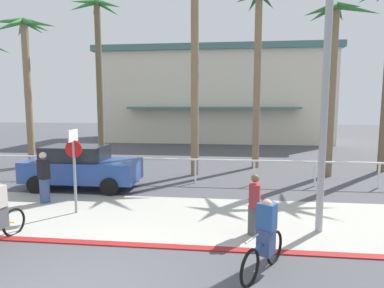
{
  "coord_description": "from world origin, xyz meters",
  "views": [
    {
      "loc": [
        2.63,
        -4.99,
        3.32
      ],
      "look_at": [
        1.36,
        6.0,
        1.96
      ],
      "focal_mm": 30.74,
      "sensor_mm": 36.0,
      "label": 1
    }
  ],
  "objects": [
    {
      "name": "palm_tree_2",
      "position": [
        -7.91,
        11.31,
        5.84
      ],
      "size": [
        3.55,
        3.24,
        7.7
      ],
      "color": "#846B4C",
      "rests_on": "ground"
    },
    {
      "name": "palm_tree_5",
      "position": [
        3.99,
        12.29,
        6.53
      ],
      "size": [
        3.01,
        3.59,
        8.97
      ],
      "color": "#846B4C",
      "rests_on": "ground"
    },
    {
      "name": "ground_plane",
      "position": [
        0.0,
        10.0,
        0.0
      ],
      "size": [
        80.0,
        80.0,
        0.0
      ],
      "primitive_type": "plane",
      "color": "#4C4C51"
    },
    {
      "name": "cyclist_blue_0",
      "position": [
        3.35,
        1.31,
        0.69
      ],
      "size": [
        0.98,
        1.6,
        1.5
      ],
      "color": "black",
      "rests_on": "ground"
    },
    {
      "name": "palm_tree_6",
      "position": [
        7.17,
        10.53,
        5.57
      ],
      "size": [
        3.3,
        3.02,
        7.74
      ],
      "color": "#756047",
      "rests_on": "ground"
    },
    {
      "name": "stop_sign_bike_lane",
      "position": [
        -2.0,
        4.25,
        1.68
      ],
      "size": [
        0.52,
        0.56,
        2.56
      ],
      "color": "gray",
      "rests_on": "ground"
    },
    {
      "name": "building_backdrop",
      "position": [
        1.21,
        26.08,
        4.1
      ],
      "size": [
        20.28,
        9.58,
        8.15
      ],
      "color": "beige",
      "rests_on": "ground"
    },
    {
      "name": "curb_paint",
      "position": [
        0.0,
        2.2,
        0.01
      ],
      "size": [
        44.0,
        0.24,
        0.03
      ],
      "primitive_type": "cube",
      "color": "maroon",
      "rests_on": "ground"
    },
    {
      "name": "pedestrian_0",
      "position": [
        3.28,
        3.16,
        0.72
      ],
      "size": [
        0.37,
        0.44,
        1.58
      ],
      "color": "#4C4C51",
      "rests_on": "ground"
    },
    {
      "name": "pedestrian_1",
      "position": [
        -3.52,
        5.12,
        0.8
      ],
      "size": [
        0.48,
        0.44,
        1.73
      ],
      "color": "#384C7A",
      "rests_on": "ground"
    },
    {
      "name": "car_blue_1",
      "position": [
        -3.15,
        7.1,
        0.87
      ],
      "size": [
        4.4,
        2.02,
        1.69
      ],
      "color": "#284793",
      "rests_on": "ground"
    },
    {
      "name": "streetlight_curb",
      "position": [
        4.97,
        3.33,
        4.28
      ],
      "size": [
        0.24,
        2.54,
        7.5
      ],
      "color": "#9EA0A5",
      "rests_on": "ground"
    },
    {
      "name": "sidewalk_strip",
      "position": [
        0.0,
        4.2,
        0.01
      ],
      "size": [
        44.0,
        4.0,
        0.02
      ],
      "primitive_type": "cube",
      "color": "#ADAAA0",
      "rests_on": "ground"
    },
    {
      "name": "palm_tree_3",
      "position": [
        -5.08,
        13.95,
        6.62
      ],
      "size": [
        3.15,
        3.22,
        9.32
      ],
      "color": "brown",
      "rests_on": "ground"
    },
    {
      "name": "palm_tree_4",
      "position": [
        1.04,
        10.09,
        6.9
      ],
      "size": [
        2.99,
        3.07,
        9.61
      ],
      "color": "#846B4C",
      "rests_on": "ground"
    },
    {
      "name": "rail_fence",
      "position": [
        -0.0,
        8.5,
        0.84
      ],
      "size": [
        21.97,
        0.08,
        1.04
      ],
      "color": "white",
      "rests_on": "ground"
    }
  ]
}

